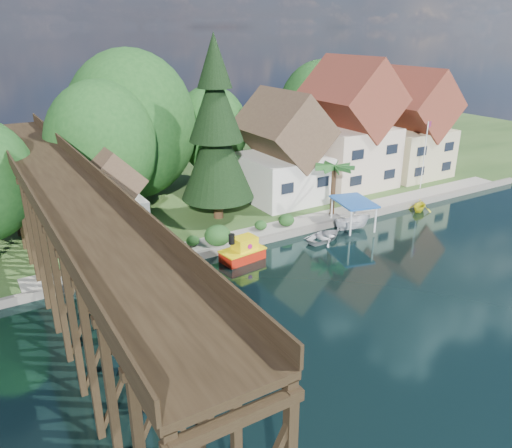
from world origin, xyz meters
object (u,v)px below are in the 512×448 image
object	(u,v)px
palm_tree	(334,169)
house_right	(410,130)
house_center	(349,132)
boat_canopy	(353,217)
trestle_bridge	(69,233)
boat_yellow	(420,204)
flagpole	(426,148)
boat_white_a	(325,235)
shed	(110,201)
tugboat	(243,251)
house_left	(283,154)
conifer	(216,134)

from	to	relation	value
palm_tree	house_right	bearing A→B (deg)	21.28
house_center	boat_canopy	world-z (taller)	house_center
trestle_bridge	boat_canopy	size ratio (longest dim) A/B	9.22
boat_yellow	flagpole	bearing A→B (deg)	-78.60
palm_tree	boat_yellow	bearing A→B (deg)	-16.90
house_center	boat_white_a	distance (m)	16.54
house_right	shed	bearing A→B (deg)	-177.61
tugboat	shed	bearing A→B (deg)	132.80
trestle_bridge	house_center	world-z (taller)	house_center
trestle_bridge	house_right	bearing A→B (deg)	14.79
trestle_bridge	house_left	distance (m)	25.42
house_center	house_left	bearing A→B (deg)	-176.82
conifer	boat_yellow	size ratio (longest dim) A/B	6.16
trestle_bridge	house_right	distance (m)	42.41
trestle_bridge	house_left	world-z (taller)	house_left
boat_white_a	boat_yellow	size ratio (longest dim) A/B	1.43
flagpole	boat_canopy	distance (m)	14.96
conifer	house_center	bearing A→B (deg)	7.23
house_left	boat_canopy	world-z (taller)	house_left
tugboat	boat_yellow	xyz separation A→B (m)	(20.59, 0.65, -0.05)
palm_tree	boat_white_a	size ratio (longest dim) A/B	1.35
tugboat	boat_white_a	distance (m)	8.03
palm_tree	house_left	bearing A→B (deg)	101.91
trestle_bridge	boat_yellow	distance (m)	33.69
shed	palm_tree	bearing A→B (deg)	-14.41
flagpole	tugboat	xyz separation A→B (m)	(-25.40, -4.86, -4.25)
palm_tree	boat_white_a	distance (m)	6.81
shed	house_right	bearing A→B (deg)	2.39
palm_tree	boat_yellow	size ratio (longest dim) A/B	1.93
boat_white_a	flagpole	bearing A→B (deg)	-87.64
house_left	boat_white_a	bearing A→B (deg)	-102.61
flagpole	boat_canopy	xyz separation A→B (m)	(-13.77, -4.41, -3.83)
house_center	tugboat	size ratio (longest dim) A/B	3.81
trestle_bridge	shed	xyz separation A→B (m)	(5.00, 9.33, -1.52)
house_left	palm_tree	bearing A→B (deg)	-78.09
house_center	boat_yellow	size ratio (longest dim) A/B	5.26
house_left	conifer	size ratio (longest dim) A/B	0.68
tugboat	boat_yellow	bearing A→B (deg)	1.81
conifer	palm_tree	size ratio (longest dim) A/B	3.19
boat_yellow	tugboat	bearing A→B (deg)	62.00
house_right	flagpole	bearing A→B (deg)	-119.88
flagpole	boat_yellow	bearing A→B (deg)	-138.79
conifer	flagpole	bearing A→B (deg)	-8.07
house_center	house_right	world-z (taller)	house_center
tugboat	boat_canopy	world-z (taller)	boat_canopy
shed	tugboat	size ratio (longest dim) A/B	2.15
house_center	tugboat	bearing A→B (deg)	-151.75
flagpole	boat_yellow	size ratio (longest dim) A/B	2.78
shed	house_center	bearing A→B (deg)	4.24
flagpole	tugboat	size ratio (longest dim) A/B	2.01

